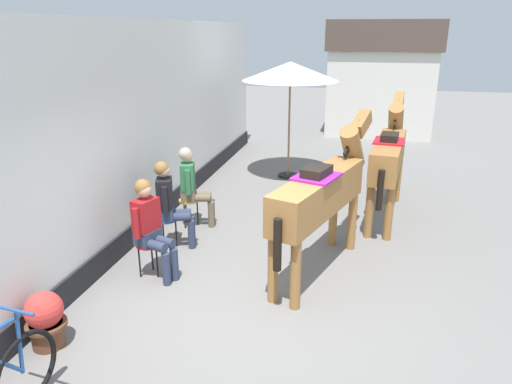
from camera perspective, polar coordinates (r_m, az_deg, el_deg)
The scene contains 10 objects.
ground_plane at distance 8.70m, azimuth 5.27°, elevation -2.96°, with size 40.00×40.00×0.00m, color slate.
pub_facade_wall at distance 7.62m, azimuth -15.47°, elevation 5.38°, with size 0.34×14.00×3.40m.
distant_cottage at distance 16.09m, azimuth 14.72°, elevation 13.29°, with size 3.40×2.60×3.50m.
seated_visitor_near at distance 6.50m, azimuth -12.60°, elevation -3.80°, with size 0.61×0.49×1.39m.
seated_visitor_middle at distance 7.33m, azimuth -10.38°, elevation -0.98°, with size 0.61×0.49×1.39m.
seated_visitor_far at distance 8.10m, azimuth -7.72°, elevation 1.10°, with size 0.61×0.48×1.39m.
saddled_horse_near at distance 6.48m, azimuth 8.02°, elevation 0.03°, with size 1.19×2.89×2.06m.
saddled_horse_far at distance 8.71m, azimuth 15.69°, elevation 4.46°, with size 0.69×2.99×2.06m.
flower_planter_near at distance 5.67m, azimuth -24.00°, elevation -13.73°, with size 0.43×0.43×0.64m.
cafe_parasol at distance 10.55m, azimuth 4.15°, elevation 14.19°, with size 2.10×2.10×2.58m.
Camera 1 is at (1.04, -5.00, 3.25)m, focal length 33.29 mm.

